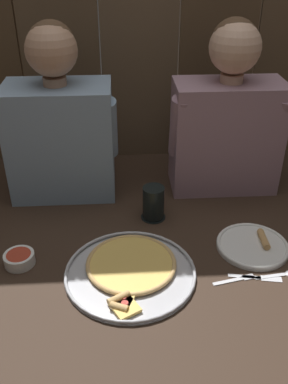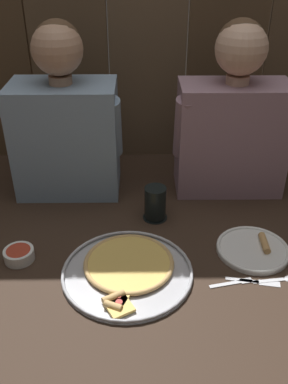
% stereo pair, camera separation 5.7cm
% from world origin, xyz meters
% --- Properties ---
extents(ground_plane, '(3.20, 3.20, 0.00)m').
position_xyz_m(ground_plane, '(0.00, 0.00, 0.00)').
color(ground_plane, '#332319').
extents(pizza_tray, '(0.39, 0.39, 0.03)m').
position_xyz_m(pizza_tray, '(-0.07, -0.06, 0.01)').
color(pizza_tray, '#B2B2B7').
rests_on(pizza_tray, ground).
extents(dinner_plate, '(0.23, 0.23, 0.03)m').
position_xyz_m(dinner_plate, '(0.32, 0.03, 0.01)').
color(dinner_plate, white).
rests_on(dinner_plate, ground).
extents(drinking_glass, '(0.09, 0.09, 0.12)m').
position_xyz_m(drinking_glass, '(0.02, 0.22, 0.06)').
color(drinking_glass, black).
rests_on(drinking_glass, ground).
extents(dipping_bowl, '(0.09, 0.09, 0.04)m').
position_xyz_m(dipping_bowl, '(-0.41, 0.00, 0.02)').
color(dipping_bowl, white).
rests_on(dipping_bowl, ground).
extents(table_fork, '(0.13, 0.04, 0.01)m').
position_xyz_m(table_fork, '(0.23, -0.11, 0.00)').
color(table_fork, silver).
rests_on(table_fork, ground).
extents(table_knife, '(0.16, 0.04, 0.01)m').
position_xyz_m(table_knife, '(0.29, -0.11, 0.00)').
color(table_knife, silver).
rests_on(table_knife, ground).
extents(table_spoon, '(0.14, 0.04, 0.01)m').
position_xyz_m(table_spoon, '(0.38, -0.10, 0.00)').
color(table_spoon, silver).
rests_on(table_spoon, ground).
extents(diner_left, '(0.41, 0.23, 0.63)m').
position_xyz_m(diner_left, '(-0.31, 0.43, 0.28)').
color(diner_left, '#849EB7').
rests_on(diner_left, ground).
extents(diner_right, '(0.43, 0.21, 0.63)m').
position_xyz_m(diner_right, '(0.31, 0.43, 0.28)').
color(diner_right, gray).
rests_on(diner_right, ground).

